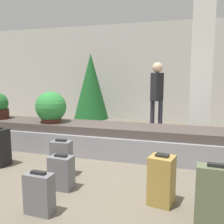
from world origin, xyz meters
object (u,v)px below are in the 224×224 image
Objects in this scene: suitcase_0 at (39,193)px; suitcase_5 at (62,158)px; pillar at (201,71)px; traveler_0 at (157,91)px; suitcase_2 at (218,204)px; potted_plant_0 at (51,108)px; suitcase_4 at (162,180)px; decorated_tree at (91,86)px; suitcase_1 at (61,172)px.

suitcase_5 is at bearing 107.45° from suitcase_0.
suitcase_5 is at bearing -127.18° from pillar.
traveler_0 is (1.04, 3.07, 0.84)m from suitcase_5.
pillar is at bearing 66.84° from suitcase_0.
suitcase_0 is 0.67× the size of suitcase_2.
pillar reaches higher than potted_plant_0.
pillar is 1.75× the size of traveler_0.
suitcase_4 is 5.15m from decorated_tree.
suitcase_5 is at bearing 119.49° from suitcase_1.
suitcase_5 is 3.35m from traveler_0.
suitcase_0 is at bearing -74.70° from decorated_tree.
suitcase_4 is (-0.55, 0.51, -0.06)m from suitcase_2.
suitcase_4 is 1.59m from suitcase_5.
suitcase_2 is at bearing 42.75° from traveler_0.
decorated_tree is at bearing 107.52° from suitcase_0.
suitcase_5 is 1.57m from potted_plant_0.
potted_plant_0 is 2.69m from traveler_0.
suitcase_2 reaches higher than suitcase_0.
potted_plant_0 reaches higher than suitcase_4.
potted_plant_0 is (-0.85, 1.17, 0.59)m from suitcase_5.
suitcase_0 reaches higher than suitcase_1.
potted_plant_0 is (-2.94, 2.11, 0.51)m from suitcase_2.
suitcase_5 is 4.17m from decorated_tree.
suitcase_0 is 2.55m from potted_plant_0.
suitcase_4 is at bearing -33.85° from potted_plant_0.
suitcase_1 is 3.69m from traveler_0.
decorated_tree is at bearing 126.48° from suitcase_2.
suitcase_5 is 0.26× the size of decorated_tree.
decorated_tree is (-3.12, 1.24, -0.43)m from pillar.
decorated_tree reaches higher than suitcase_4.
traveler_0 is (0.76, 4.10, 0.88)m from suitcase_0.
suitcase_2 is 4.21m from traveler_0.
pillar is 3.35m from potted_plant_0.
suitcase_4 is at bearing 36.13° from traveler_0.
suitcase_2 is 1.29× the size of suitcase_5.
suitcase_0 is (-1.76, -3.72, -1.37)m from pillar.
decorated_tree is (-3.16, 4.87, 0.82)m from suitcase_2.
pillar is at bearing 48.38° from suitcase_5.
suitcase_1 is at bearing -73.43° from decorated_tree.
suitcase_1 is 4.62m from decorated_tree.
suitcase_2 is at bearing -28.59° from suitcase_5.
suitcase_5 is (-2.09, 0.94, -0.08)m from suitcase_2.
suitcase_4 is (1.32, -0.02, 0.07)m from suitcase_1.
suitcase_1 is 0.65× the size of suitcase_2.
suitcase_4 is at bearing 1.03° from suitcase_1.
suitcase_1 is at bearing -168.78° from suitcase_4.
potted_plant_0 is 0.34× the size of traveler_0.
suitcase_2 is 3.65m from potted_plant_0.
decorated_tree is (-1.29, 4.34, 0.95)m from suitcase_1.
traveler_0 is (-1.00, 0.38, -0.49)m from pillar.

